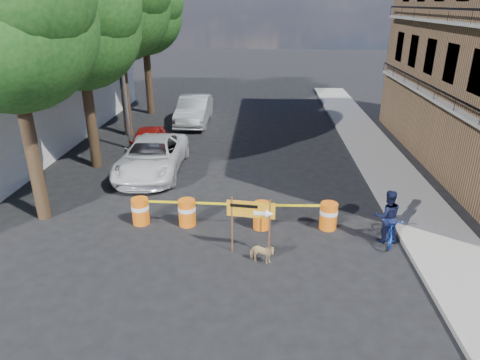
# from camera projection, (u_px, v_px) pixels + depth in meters

# --- Properties ---
(ground) EXTENTS (120.00, 120.00, 0.00)m
(ground) POSITION_uv_depth(u_px,v_px,m) (238.00, 254.00, 12.60)
(ground) COLOR black
(ground) RESTS_ON ground
(sidewalk_east) EXTENTS (2.40, 40.00, 0.15)m
(sidewalk_east) POSITION_uv_depth(u_px,v_px,m) (394.00, 179.00, 17.80)
(sidewalk_east) COLOR gray
(sidewalk_east) RESTS_ON ground
(tree_near) EXTENTS (5.46, 5.20, 9.15)m
(tree_near) POSITION_uv_depth(u_px,v_px,m) (9.00, 21.00, 12.34)
(tree_near) COLOR #332316
(tree_near) RESTS_ON ground
(tree_mid_a) EXTENTS (5.25, 5.00, 8.68)m
(tree_mid_a) POSITION_uv_depth(u_px,v_px,m) (80.00, 26.00, 17.08)
(tree_mid_a) COLOR #332316
(tree_mid_a) RESTS_ON ground
(tree_mid_b) EXTENTS (5.67, 5.40, 9.62)m
(tree_mid_b) POSITION_uv_depth(u_px,v_px,m) (117.00, 6.00, 21.42)
(tree_mid_b) COLOR #332316
(tree_mid_b) RESTS_ON ground
(tree_far) EXTENTS (5.04, 4.80, 8.84)m
(tree_far) POSITION_uv_depth(u_px,v_px,m) (144.00, 14.00, 26.22)
(tree_far) COLOR #332316
(tree_far) RESTS_ON ground
(streetlamp) EXTENTS (1.25, 0.18, 8.00)m
(streetlamp) POSITION_uv_depth(u_px,v_px,m) (123.00, 60.00, 19.97)
(streetlamp) COLOR gray
(streetlamp) RESTS_ON ground
(barrel_far_left) EXTENTS (0.58, 0.58, 0.90)m
(barrel_far_left) POSITION_uv_depth(u_px,v_px,m) (140.00, 211.00, 14.19)
(barrel_far_left) COLOR orange
(barrel_far_left) RESTS_ON ground
(barrel_mid_left) EXTENTS (0.58, 0.58, 0.90)m
(barrel_mid_left) POSITION_uv_depth(u_px,v_px,m) (187.00, 212.00, 14.10)
(barrel_mid_left) COLOR orange
(barrel_mid_left) RESTS_ON ground
(barrel_mid_right) EXTENTS (0.58, 0.58, 0.90)m
(barrel_mid_right) POSITION_uv_depth(u_px,v_px,m) (262.00, 215.00, 13.91)
(barrel_mid_right) COLOR orange
(barrel_mid_right) RESTS_ON ground
(barrel_far_right) EXTENTS (0.58, 0.58, 0.90)m
(barrel_far_right) POSITION_uv_depth(u_px,v_px,m) (328.00, 215.00, 13.88)
(barrel_far_right) COLOR orange
(barrel_far_right) RESTS_ON ground
(detour_sign) EXTENTS (1.38, 0.33, 1.79)m
(detour_sign) POSITION_uv_depth(u_px,v_px,m) (257.00, 214.00, 12.13)
(detour_sign) COLOR #592D19
(detour_sign) RESTS_ON ground
(pedestrian) EXTENTS (0.86, 0.68, 1.71)m
(pedestrian) POSITION_uv_depth(u_px,v_px,m) (387.00, 216.00, 13.00)
(pedestrian) COLOR black
(pedestrian) RESTS_ON ground
(bicycle) EXTENTS (0.81, 1.05, 1.77)m
(bicycle) POSITION_uv_depth(u_px,v_px,m) (392.00, 215.00, 13.03)
(bicycle) COLOR #1437A7
(bicycle) RESTS_ON ground
(dog) EXTENTS (0.80, 0.51, 0.63)m
(dog) POSITION_uv_depth(u_px,v_px,m) (262.00, 253.00, 12.07)
(dog) COLOR tan
(dog) RESTS_ON ground
(suv_white) EXTENTS (2.59, 5.46, 1.50)m
(suv_white) POSITION_uv_depth(u_px,v_px,m) (152.00, 156.00, 18.34)
(suv_white) COLOR silver
(suv_white) RESTS_ON ground
(sedan_red) EXTENTS (2.03, 4.10, 1.34)m
(sedan_red) POSITION_uv_depth(u_px,v_px,m) (148.00, 143.00, 20.41)
(sedan_red) COLOR #A8130E
(sedan_red) RESTS_ON ground
(sedan_silver) EXTENTS (1.76, 5.05, 1.66)m
(sedan_silver) POSITION_uv_depth(u_px,v_px,m) (194.00, 110.00, 25.93)
(sedan_silver) COLOR silver
(sedan_silver) RESTS_ON ground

